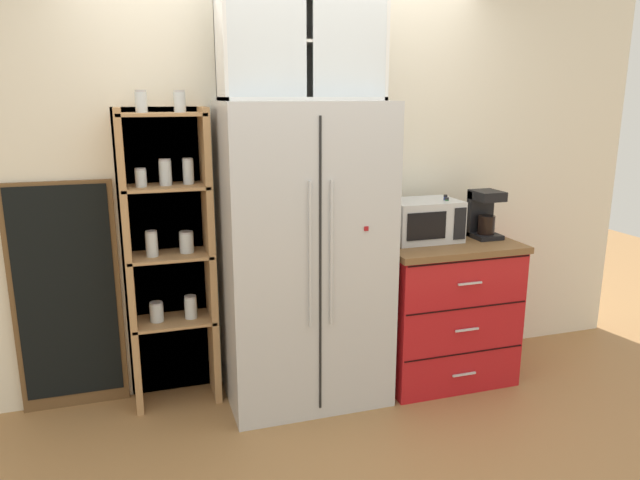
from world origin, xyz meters
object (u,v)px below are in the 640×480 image
(refrigerator, at_px, (304,256))
(microwave, at_px, (423,220))
(bottle_green, at_px, (446,222))
(chalkboard_menu, at_px, (67,297))
(bottle_cobalt, at_px, (444,220))
(coffee_maker, at_px, (484,214))
(mug_sage, at_px, (447,235))

(refrigerator, bearing_deg, microwave, 3.19)
(bottle_green, bearing_deg, chalkboard_menu, 172.43)
(refrigerator, relative_size, microwave, 4.11)
(refrigerator, distance_m, chalkboard_menu, 1.40)
(refrigerator, height_order, bottle_cobalt, refrigerator)
(coffee_maker, height_order, bottle_cobalt, coffee_maker)
(refrigerator, xyz_separation_m, coffee_maker, (1.22, 0.00, 0.18))
(mug_sage, xyz_separation_m, bottle_green, (-0.00, 0.03, 0.08))
(bottle_green, xyz_separation_m, chalkboard_menu, (-2.29, 0.30, -0.36))
(chalkboard_menu, bearing_deg, bottle_green, -7.57)
(bottle_cobalt, bearing_deg, mug_sage, -87.46)
(coffee_maker, relative_size, bottle_cobalt, 1.05)
(coffee_maker, relative_size, bottle_green, 1.11)
(mug_sage, bearing_deg, coffee_maker, 8.50)
(coffee_maker, xyz_separation_m, bottle_cobalt, (-0.28, 0.00, -0.02))
(refrigerator, bearing_deg, chalkboard_menu, 167.85)
(microwave, relative_size, bottle_cobalt, 1.50)
(coffee_maker, bearing_deg, mug_sage, -171.50)
(bottle_cobalt, bearing_deg, chalkboard_menu, 172.90)
(microwave, relative_size, mug_sage, 4.07)
(refrigerator, distance_m, bottle_green, 0.95)
(microwave, relative_size, chalkboard_menu, 0.32)
(refrigerator, relative_size, mug_sage, 16.73)
(refrigerator, xyz_separation_m, chalkboard_menu, (-1.36, 0.29, -0.21))
(chalkboard_menu, bearing_deg, coffee_maker, -6.40)
(microwave, xyz_separation_m, chalkboard_menu, (-2.16, 0.25, -0.37))
(coffee_maker, bearing_deg, microwave, 174.20)
(mug_sage, bearing_deg, chalkboard_menu, 171.78)
(microwave, bearing_deg, bottle_cobalt, -16.42)
(microwave, bearing_deg, coffee_maker, -5.80)
(coffee_maker, height_order, bottle_green, coffee_maker)
(chalkboard_menu, bearing_deg, refrigerator, -12.15)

